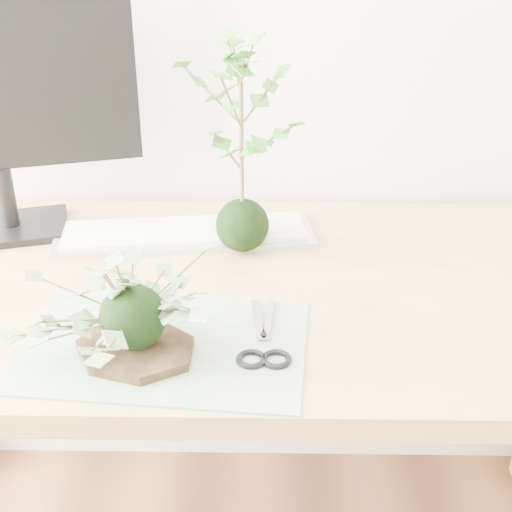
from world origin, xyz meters
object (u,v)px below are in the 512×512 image
(maple_kokedama, at_px, (241,97))
(keyboard, at_px, (185,233))
(ivy_kokedama, at_px, (130,290))
(desk, at_px, (224,325))

(maple_kokedama, xyz_separation_m, keyboard, (-0.11, 0.05, -0.28))
(ivy_kokedama, relative_size, keyboard, 0.62)
(ivy_kokedama, height_order, maple_kokedama, maple_kokedama)
(desk, relative_size, keyboard, 3.13)
(ivy_kokedama, bearing_deg, maple_kokedama, 67.21)
(ivy_kokedama, xyz_separation_m, keyboard, (0.03, 0.39, -0.10))
(maple_kokedama, bearing_deg, keyboard, 157.77)
(desk, distance_m, keyboard, 0.22)
(desk, xyz_separation_m, keyboard, (-0.08, 0.17, 0.10))
(ivy_kokedama, distance_m, maple_kokedama, 0.41)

